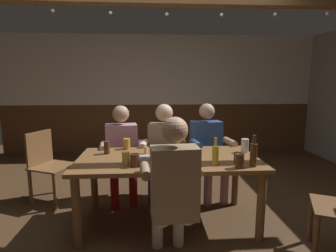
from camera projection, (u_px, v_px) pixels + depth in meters
name	position (u px, v px, depth m)	size (l,w,h in m)	color
ground_plane	(168.00, 224.00, 2.89)	(7.74, 7.74, 0.00)	#4C331E
back_wall_upper	(159.00, 70.00, 5.61)	(6.45, 0.12, 1.41)	silver
back_wall_wainscot	(159.00, 128.00, 5.80)	(6.45, 0.12, 1.02)	brown
dining_table	(168.00, 166.00, 2.81)	(1.85, 0.93, 0.72)	brown
person_0	(122.00, 148.00, 3.45)	(0.57, 0.58, 1.20)	#B78493
person_1	(164.00, 146.00, 3.49)	(0.58, 0.58, 1.21)	#997F60
person_2	(208.00, 146.00, 3.52)	(0.57, 0.57, 1.22)	#2D4C84
person_3	(173.00, 188.00, 2.13)	(0.52, 0.52, 1.25)	#997F60
chair_empty_near_right	(48.00, 164.00, 3.40)	(0.58, 0.58, 0.88)	brown
table_candle	(146.00, 150.00, 2.94)	(0.04, 0.04, 0.08)	#F9E08C
condiment_caddy	(147.00, 158.00, 2.68)	(0.14, 0.10, 0.05)	#B2B7BC
plate_0	(164.00, 151.00, 3.05)	(0.24, 0.24, 0.01)	white
bottle_0	(254.00, 154.00, 2.49)	(0.06, 0.06, 0.29)	#593314
bottle_1	(215.00, 154.00, 2.56)	(0.06, 0.06, 0.26)	gold
pint_glass_0	(245.00, 146.00, 2.99)	(0.08, 0.08, 0.15)	white
pint_glass_1	(182.00, 145.00, 3.12)	(0.08, 0.08, 0.11)	#4C2D19
pint_glass_2	(238.00, 158.00, 2.60)	(0.07, 0.07, 0.11)	#4C2D19
pint_glass_3	(135.00, 160.00, 2.50)	(0.08, 0.08, 0.12)	#4C2D19
pint_glass_4	(107.00, 147.00, 2.94)	(0.06, 0.06, 0.14)	#4C2D19
pint_glass_5	(126.00, 158.00, 2.55)	(0.08, 0.08, 0.13)	#E5C64C
pint_glass_6	(127.00, 144.00, 3.15)	(0.08, 0.08, 0.12)	gold
pint_glass_7	(240.00, 161.00, 2.46)	(0.08, 0.08, 0.13)	#4C2D19
string_lights	(167.00, 12.00, 2.74)	(4.55, 0.04, 0.10)	#F9EAB2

